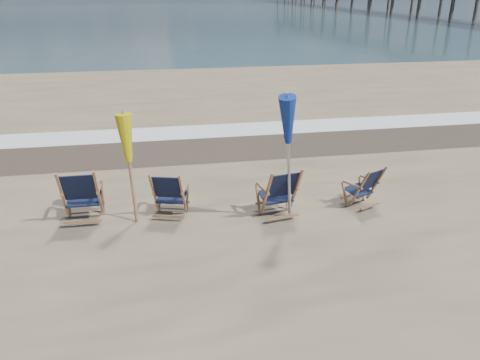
{
  "coord_description": "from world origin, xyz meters",
  "views": [
    {
      "loc": [
        -1.34,
        -5.25,
        4.04
      ],
      "look_at": [
        0.0,
        2.2,
        0.9
      ],
      "focal_mm": 35.0,
      "sensor_mm": 36.0,
      "label": 1
    }
  ],
  "objects": [
    {
      "name": "beach_chair_3",
      "position": [
        2.79,
        2.58,
        0.44
      ],
      "size": [
        0.78,
        0.81,
        0.88
      ],
      "primitive_type": null,
      "rotation": [
        0.0,
        0.0,
        3.58
      ],
      "color": "black",
      "rests_on": "ground"
    },
    {
      "name": "beach_chair_1",
      "position": [
        -0.99,
        2.65,
        0.48
      ],
      "size": [
        0.79,
        0.84,
        0.97
      ],
      "primitive_type": null,
      "rotation": [
        0.0,
        0.0,
        2.86
      ],
      "color": "black",
      "rests_on": "ground"
    },
    {
      "name": "surf_foam",
      "position": [
        0.0,
        8.3,
        0.0
      ],
      "size": [
        200.0,
        1.4,
        0.01
      ],
      "primitive_type": "cube",
      "color": "silver",
      "rests_on": "ground"
    },
    {
      "name": "ocean",
      "position": [
        0.0,
        128.0,
        0.0
      ],
      "size": [
        400.0,
        400.0,
        0.0
      ],
      "primitive_type": "plane",
      "color": "#36535A",
      "rests_on": "ground"
    },
    {
      "name": "umbrella_yellow",
      "position": [
        -1.89,
        2.74,
        1.48
      ],
      "size": [
        0.3,
        0.3,
        2.0
      ],
      "color": "#9F6C47",
      "rests_on": "ground"
    },
    {
      "name": "beach_chair_0",
      "position": [
        -2.5,
        2.77,
        0.55
      ],
      "size": [
        0.72,
        0.81,
        1.11
      ],
      "primitive_type": null,
      "rotation": [
        0.0,
        0.0,
        3.13
      ],
      "color": "black",
      "rests_on": "ground"
    },
    {
      "name": "umbrella_blue",
      "position": [
        0.87,
        2.16,
        1.92
      ],
      "size": [
        0.3,
        0.3,
        2.46
      ],
      "color": "#A5A5AD",
      "rests_on": "ground"
    },
    {
      "name": "wet_sand_strip",
      "position": [
        0.0,
        6.8,
        0.0
      ],
      "size": [
        200.0,
        2.6,
        0.0
      ],
      "primitive_type": "cube",
      "color": "#42362A",
      "rests_on": "ground"
    },
    {
      "name": "beach_chair_2",
      "position": [
        1.09,
        2.37,
        0.52
      ],
      "size": [
        0.78,
        0.85,
        1.04
      ],
      "primitive_type": null,
      "rotation": [
        0.0,
        0.0,
        3.31
      ],
      "color": "black",
      "rests_on": "ground"
    }
  ]
}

